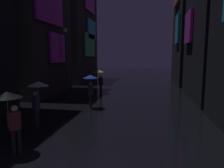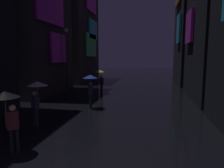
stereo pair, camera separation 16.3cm
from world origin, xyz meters
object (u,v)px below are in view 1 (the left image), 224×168
at_px(pedestrian_midstreet_centre_yellow, 100,75).
at_px(pedestrian_foreground_left_black, 10,105).
at_px(pedestrian_midstreet_left_clear, 37,91).
at_px(streetlamp_left_far, 66,53).
at_px(pedestrian_foreground_right_blue, 90,82).

relative_size(pedestrian_midstreet_centre_yellow, pedestrian_foreground_left_black, 1.00).
relative_size(pedestrian_midstreet_left_clear, streetlamp_left_far, 0.37).
xyz_separation_m(pedestrian_foreground_right_blue, streetlamp_left_far, (-3.84, 5.32, 1.90)).
relative_size(pedestrian_midstreet_centre_yellow, pedestrian_foreground_right_blue, 1.00).
bearing_deg(pedestrian_foreground_left_black, pedestrian_midstreet_centre_yellow, 89.35).
bearing_deg(pedestrian_midstreet_left_clear, pedestrian_foreground_right_blue, 69.62).
bearing_deg(pedestrian_foreground_right_blue, pedestrian_foreground_left_black, -97.14).
xyz_separation_m(pedestrian_foreground_right_blue, pedestrian_foreground_left_black, (-0.78, -6.24, 0.00)).
xyz_separation_m(pedestrian_midstreet_centre_yellow, pedestrian_midstreet_left_clear, (-0.71, -8.60, 0.00)).
height_order(pedestrian_midstreet_centre_yellow, pedestrian_midstreet_left_clear, same).
bearing_deg(pedestrian_foreground_left_black, streetlamp_left_far, 104.83).
relative_size(pedestrian_foreground_right_blue, streetlamp_left_far, 0.37).
height_order(pedestrian_foreground_left_black, streetlamp_left_far, streetlamp_left_far).
distance_m(pedestrian_foreground_right_blue, streetlamp_left_far, 6.83).
bearing_deg(pedestrian_midstreet_centre_yellow, pedestrian_foreground_left_black, -90.65).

